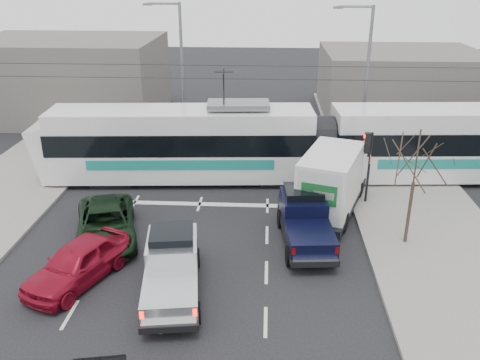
# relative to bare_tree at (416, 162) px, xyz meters

# --- Properties ---
(ground) EXTENTS (120.00, 120.00, 0.00)m
(ground) POSITION_rel_bare_tree_xyz_m (-7.60, -2.50, -3.79)
(ground) COLOR black
(ground) RESTS_ON ground
(sidewalk_right) EXTENTS (6.00, 60.00, 0.15)m
(sidewalk_right) POSITION_rel_bare_tree_xyz_m (1.40, -2.50, -3.72)
(sidewalk_right) COLOR gray
(sidewalk_right) RESTS_ON ground
(rails) EXTENTS (60.00, 1.60, 0.03)m
(rails) POSITION_rel_bare_tree_xyz_m (-7.60, 7.50, -3.78)
(rails) COLOR #33302D
(rails) RESTS_ON ground
(building_left) EXTENTS (14.00, 10.00, 6.00)m
(building_left) POSITION_rel_bare_tree_xyz_m (-21.60, 19.50, -0.79)
(building_left) COLOR #635E59
(building_left) RESTS_ON ground
(building_right) EXTENTS (12.00, 10.00, 5.00)m
(building_right) POSITION_rel_bare_tree_xyz_m (4.40, 21.50, -1.29)
(building_right) COLOR #635E59
(building_right) RESTS_ON ground
(bare_tree) EXTENTS (2.40, 2.40, 5.00)m
(bare_tree) POSITION_rel_bare_tree_xyz_m (0.00, 0.00, 0.00)
(bare_tree) COLOR #47382B
(bare_tree) RESTS_ON ground
(traffic_signal) EXTENTS (0.44, 0.44, 3.60)m
(traffic_signal) POSITION_rel_bare_tree_xyz_m (-1.13, 4.00, -1.05)
(traffic_signal) COLOR black
(traffic_signal) RESTS_ON ground
(street_lamp_near) EXTENTS (2.38, 0.25, 9.00)m
(street_lamp_near) POSITION_rel_bare_tree_xyz_m (-0.29, 11.50, 1.32)
(street_lamp_near) COLOR slate
(street_lamp_near) RESTS_ON ground
(street_lamp_far) EXTENTS (2.38, 0.25, 9.00)m
(street_lamp_far) POSITION_rel_bare_tree_xyz_m (-11.79, 13.50, 1.32)
(street_lamp_far) COLOR slate
(street_lamp_far) RESTS_ON ground
(catenary) EXTENTS (60.00, 0.20, 7.00)m
(catenary) POSITION_rel_bare_tree_xyz_m (-7.60, 7.50, 0.09)
(catenary) COLOR black
(catenary) RESTS_ON ground
(tram) EXTENTS (29.52, 4.95, 6.00)m
(tram) POSITION_rel_bare_tree_xyz_m (-3.03, 7.13, -1.66)
(tram) COLOR silver
(tram) RESTS_ON ground
(silver_pickup) EXTENTS (2.62, 5.71, 2.00)m
(silver_pickup) POSITION_rel_bare_tree_xyz_m (-9.35, -3.67, -2.80)
(silver_pickup) COLOR black
(silver_pickup) RESTS_ON ground
(box_truck) EXTENTS (4.21, 6.83, 3.23)m
(box_truck) POSITION_rel_bare_tree_xyz_m (-2.84, 2.98, -2.20)
(box_truck) COLOR black
(box_truck) RESTS_ON ground
(navy_pickup) EXTENTS (2.37, 5.28, 2.16)m
(navy_pickup) POSITION_rel_bare_tree_xyz_m (-4.30, 0.12, -2.73)
(navy_pickup) COLOR black
(navy_pickup) RESTS_ON ground
(green_car) EXTENTS (3.89, 5.82, 1.48)m
(green_car) POSITION_rel_bare_tree_xyz_m (-12.86, -0.27, -3.05)
(green_car) COLOR black
(green_car) RESTS_ON ground
(red_car) EXTENTS (3.53, 4.98, 1.57)m
(red_car) POSITION_rel_bare_tree_xyz_m (-12.95, -3.45, -3.01)
(red_car) COLOR maroon
(red_car) RESTS_ON ground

